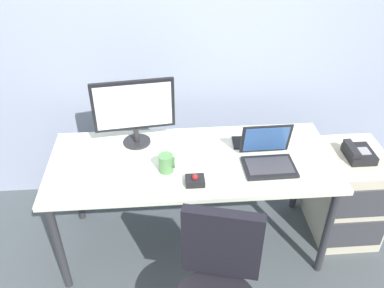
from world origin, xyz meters
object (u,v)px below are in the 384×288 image
Objects in this scene: desk_phone at (358,153)px; file_cabinet at (346,194)px; laptop at (268,156)px; coffee_mug at (166,163)px; keyboard at (89,190)px; trackball_mouse at (196,180)px; monitor_main at (134,109)px; cell_phone at (238,143)px.

file_cabinet is at bearing 63.22° from desk_phone.
file_cabinet is at bearing 11.39° from laptop.
desk_phone is at bearing 6.15° from coffee_mug.
coffee_mug reaches higher than keyboard.
trackball_mouse is at bearing -161.28° from laptop.
coffee_mug reaches higher than desk_phone.
file_cabinet is at bearing -6.27° from monitor_main.
trackball_mouse is at bearing -51.60° from monitor_main.
file_cabinet is 5.93× the size of coffee_mug.
laptop reaches higher than cell_phone.
laptop is at bearing -19.72° from monitor_main.
trackball_mouse is (0.35, -0.44, -0.23)m from monitor_main.
desk_phone is 1.82× the size of trackball_mouse.
trackball_mouse is 0.50m from cell_phone.
coffee_mug is (-1.26, -0.14, 0.10)m from desk_phone.
cell_phone is (0.92, 0.41, -0.01)m from keyboard.
desk_phone is at bearing 13.79° from trackball_mouse.
trackball_mouse is 0.21m from coffee_mug.
cell_phone is at bearing 171.43° from desk_phone.
monitor_main reaches higher than coffee_mug.
laptop is at bearing -55.34° from cell_phone.
trackball_mouse reaches higher than cell_phone.
monitor_main is 4.68× the size of trackball_mouse.
file_cabinet is 0.90m from cell_phone.
laptop is (-0.64, -0.11, 0.09)m from desk_phone.
desk_phone is 1.73m from keyboard.
monitor_main is 0.59m from keyboard.
monitor_main is at bearing 61.65° from keyboard.
coffee_mug is (-0.16, 0.13, 0.03)m from trackball_mouse.
trackball_mouse is (-1.09, -0.27, 0.06)m from desk_phone.
desk_phone is (-0.01, -0.02, 0.37)m from file_cabinet.
coffee_mug is at bearing -173.85° from desk_phone.
monitor_main is at bearing 177.67° from cell_phone.
coffee_mug is (-0.62, -0.02, 0.00)m from laptop.
file_cabinet is 2.12× the size of laptop.
keyboard is 1.01m from cell_phone.
desk_phone is at bearing 9.85° from keyboard.
monitor_main is at bearing 121.23° from coffee_mug.
keyboard is 0.61m from trackball_mouse.
trackball_mouse is at bearing -126.27° from cell_phone.
keyboard is 2.95× the size of cell_phone.
trackball_mouse reaches higher than desk_phone.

